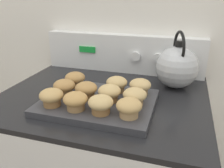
% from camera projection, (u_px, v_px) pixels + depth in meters
% --- Properties ---
extents(wall_back, '(8.00, 0.05, 2.40)m').
position_uv_depth(wall_back, '(126.00, 14.00, 1.12)').
color(wall_back, white).
rests_on(wall_back, ground_plane).
extents(control_panel, '(0.76, 0.07, 0.18)m').
position_uv_depth(control_panel, '(123.00, 53.00, 1.14)').
color(control_panel, white).
rests_on(control_panel, stove_range).
extents(muffin_pan, '(0.38, 0.30, 0.02)m').
position_uv_depth(muffin_pan, '(98.00, 102.00, 0.82)').
color(muffin_pan, '#38383D').
rests_on(muffin_pan, stove_range).
extents(muffin_r0_c0, '(0.08, 0.08, 0.06)m').
position_uv_depth(muffin_r0_c0, '(51.00, 97.00, 0.77)').
color(muffin_r0_c0, olive).
rests_on(muffin_r0_c0, muffin_pan).
extents(muffin_r0_c1, '(0.08, 0.08, 0.06)m').
position_uv_depth(muffin_r0_c1, '(75.00, 101.00, 0.74)').
color(muffin_r0_c1, '#A37A4C').
rests_on(muffin_r0_c1, muffin_pan).
extents(muffin_r0_c2, '(0.08, 0.08, 0.06)m').
position_uv_depth(muffin_r0_c2, '(101.00, 104.00, 0.72)').
color(muffin_r0_c2, olive).
rests_on(muffin_r0_c2, muffin_pan).
extents(muffin_r0_c3, '(0.08, 0.08, 0.06)m').
position_uv_depth(muffin_r0_c3, '(129.00, 107.00, 0.70)').
color(muffin_r0_c3, tan).
rests_on(muffin_r0_c3, muffin_pan).
extents(muffin_r1_c0, '(0.08, 0.08, 0.06)m').
position_uv_depth(muffin_r1_c0, '(64.00, 87.00, 0.84)').
color(muffin_r1_c0, tan).
rests_on(muffin_r1_c0, muffin_pan).
extents(muffin_r1_c1, '(0.08, 0.08, 0.06)m').
position_uv_depth(muffin_r1_c1, '(86.00, 90.00, 0.82)').
color(muffin_r1_c1, olive).
rests_on(muffin_r1_c1, muffin_pan).
extents(muffin_r1_c2, '(0.08, 0.08, 0.06)m').
position_uv_depth(muffin_r1_c2, '(109.00, 93.00, 0.80)').
color(muffin_r1_c2, olive).
rests_on(muffin_r1_c2, muffin_pan).
extents(muffin_r1_c3, '(0.08, 0.08, 0.06)m').
position_uv_depth(muffin_r1_c3, '(135.00, 96.00, 0.77)').
color(muffin_r1_c3, '#A37A4C').
rests_on(muffin_r1_c3, muffin_pan).
extents(muffin_r2_c0, '(0.08, 0.08, 0.06)m').
position_uv_depth(muffin_r2_c0, '(75.00, 79.00, 0.92)').
color(muffin_r2_c0, olive).
rests_on(muffin_r2_c0, muffin_pan).
extents(muffin_r2_c2, '(0.08, 0.08, 0.06)m').
position_uv_depth(muffin_r2_c2, '(117.00, 84.00, 0.87)').
color(muffin_r2_c2, '#A37A4C').
rests_on(muffin_r2_c2, muffin_pan).
extents(muffin_r2_c3, '(0.08, 0.08, 0.06)m').
position_uv_depth(muffin_r2_c3, '(140.00, 86.00, 0.85)').
color(muffin_r2_c3, tan).
rests_on(muffin_r2_c3, muffin_pan).
extents(tea_kettle, '(0.17, 0.21, 0.23)m').
position_uv_depth(tea_kettle, '(177.00, 66.00, 0.95)').
color(tea_kettle, silver).
rests_on(tea_kettle, stove_range).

